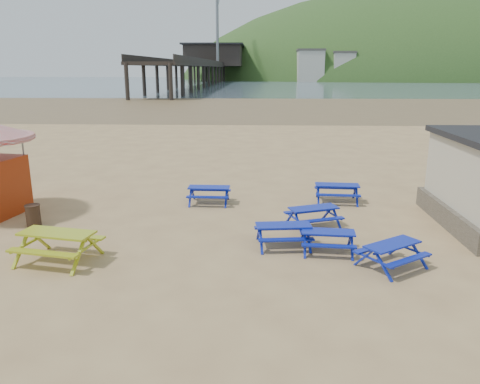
{
  "coord_description": "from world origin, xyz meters",
  "views": [
    {
      "loc": [
        0.52,
        -14.46,
        5.24
      ],
      "look_at": [
        -0.13,
        1.5,
        1.0
      ],
      "focal_mm": 35.0,
      "sensor_mm": 36.0,
      "label": 1
    }
  ],
  "objects_px": {
    "picnic_table_blue_a": "(209,195)",
    "picnic_table_blue_b": "(337,193)",
    "litter_bin": "(33,215)",
    "picnic_table_yellow": "(58,247)"
  },
  "relations": [
    {
      "from": "picnic_table_blue_b",
      "to": "picnic_table_yellow",
      "type": "distance_m",
      "value": 10.8
    },
    {
      "from": "picnic_table_yellow",
      "to": "litter_bin",
      "type": "relative_size",
      "value": 3.1
    },
    {
      "from": "picnic_table_blue_b",
      "to": "litter_bin",
      "type": "distance_m",
      "value": 11.36
    },
    {
      "from": "picnic_table_blue_a",
      "to": "litter_bin",
      "type": "xyz_separation_m",
      "value": [
        -5.71,
        -3.02,
        0.04
      ]
    },
    {
      "from": "picnic_table_blue_a",
      "to": "picnic_table_blue_b",
      "type": "relative_size",
      "value": 0.91
    },
    {
      "from": "picnic_table_blue_a",
      "to": "picnic_table_blue_b",
      "type": "distance_m",
      "value": 5.14
    },
    {
      "from": "picnic_table_blue_b",
      "to": "picnic_table_yellow",
      "type": "xyz_separation_m",
      "value": [
        -8.72,
        -6.37,
        0.07
      ]
    },
    {
      "from": "picnic_table_blue_b",
      "to": "litter_bin",
      "type": "bearing_deg",
      "value": -158.49
    },
    {
      "from": "picnic_table_blue_a",
      "to": "picnic_table_yellow",
      "type": "relative_size",
      "value": 0.71
    },
    {
      "from": "litter_bin",
      "to": "picnic_table_blue_a",
      "type": "bearing_deg",
      "value": 27.89
    }
  ]
}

